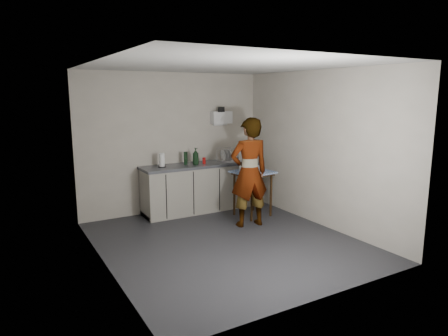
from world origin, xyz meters
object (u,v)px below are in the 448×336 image
kitchen_counter (200,188)px  dish_rack (227,158)px  standing_man (249,173)px  bakery_box (251,165)px  side_table (253,177)px  paper_towel (162,161)px  soda_can (204,161)px  soap_bottle (196,156)px  dark_bottle (186,158)px

kitchen_counter → dish_rack: dish_rack is taller
standing_man → bakery_box: size_ratio=3.99×
side_table → paper_towel: size_ratio=3.25×
soda_can → standing_man: bearing=-78.6°
paper_towel → soda_can: bearing=-3.2°
standing_man → soda_can: standing_man is taller
standing_man → paper_towel: standing_man is taller
dish_rack → kitchen_counter: bearing=-175.3°
side_table → paper_towel: bearing=142.3°
kitchen_counter → standing_man: bearing=-75.7°
side_table → soap_bottle: bearing=129.3°
kitchen_counter → paper_towel: bearing=179.6°
soda_can → paper_towel: bearing=176.8°
side_table → standing_man: (-0.36, -0.43, 0.19)m
side_table → dark_bottle: 1.30m
kitchen_counter → bakery_box: size_ratio=4.88×
standing_man → dark_bottle: standing_man is taller
kitchen_counter → standing_man: (0.31, -1.22, 0.49)m
dish_rack → bakery_box: 0.81m
soda_can → dark_bottle: dark_bottle is taller
standing_man → dark_bottle: bearing=-57.3°
dish_rack → standing_man: bearing=-103.6°
soap_bottle → soda_can: (0.19, 0.03, -0.10)m
kitchen_counter → dark_bottle: (-0.27, 0.03, 0.60)m
soap_bottle → side_table: bearing=-42.2°
standing_man → kitchen_counter: bearing=-67.8°
soap_bottle → bakery_box: bakery_box is taller
paper_towel → standing_man: bearing=-49.1°
bakery_box → dish_rack: bearing=90.9°
dark_bottle → dish_rack: (0.89, 0.02, -0.06)m
side_table → dish_rack: dish_rack is taller
kitchen_counter → bakery_box: bakery_box is taller
dark_bottle → bakery_box: bearing=-40.3°
soda_can → side_table: bearing=-51.3°
dark_bottle → paper_towel: (-0.48, -0.03, 0.00)m
dish_rack → soda_can: bearing=-170.5°
standing_man → dish_rack: standing_man is taller
soap_bottle → dish_rack: (0.74, 0.13, -0.10)m
kitchen_counter → bakery_box: 1.12m
kitchen_counter → bakery_box: (0.66, -0.75, 0.51)m
soda_can → dish_rack: 0.55m
soap_bottle → paper_towel: 0.64m
side_table → dish_rack: (-0.06, 0.85, 0.24)m
soda_can → paper_towel: size_ratio=0.46×
soda_can → bakery_box: 0.92m
side_table → dish_rack: size_ratio=2.31×
standing_man → dish_rack: (0.31, 1.27, 0.05)m
soap_bottle → standing_man: bearing=-69.5°
soap_bottle → dark_bottle: size_ratio=1.29×
standing_man → dark_bottle: (-0.58, 1.26, 0.11)m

